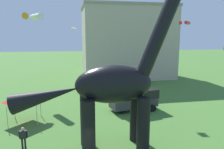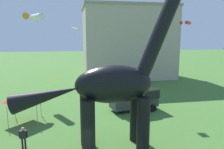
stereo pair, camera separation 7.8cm
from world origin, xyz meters
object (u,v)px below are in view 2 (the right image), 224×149
Objects in this scene: parked_box_truck at (133,96)px; kite_trailing at (187,23)px; kite_mid_center at (75,28)px; kite_near_low at (35,17)px; festival_canopy_tent at (24,97)px; dinosaur_sculpture at (113,84)px; person_far_spectator at (23,136)px.

parked_box_truck is 3.11× the size of kite_trailing.
kite_mid_center is 0.45× the size of kite_near_low.
festival_canopy_tent is 1.66× the size of kite_trailing.
dinosaur_sculpture reaches higher than kite_near_low.
parked_box_truck is at bearing 6.82° from festival_canopy_tent.
kite_near_low reaches higher than kite_mid_center.
person_far_spectator is 1.22× the size of kite_mid_center.
kite_trailing is at bearing 24.55° from parked_box_truck.
kite_trailing is (21.42, 14.80, 9.67)m from person_far_spectator.
dinosaur_sculpture is 2.41× the size of parked_box_truck.
kite_near_low reaches higher than festival_canopy_tent.
person_far_spectator is at bearing -157.30° from parked_box_truck.
kite_trailing is (16.93, -6.55, 0.69)m from kite_mid_center.
parked_box_truck is at bearing -36.13° from kite_near_low.
festival_canopy_tent is (-11.88, -1.42, 0.90)m from parked_box_truck.
kite_mid_center is at bearing 70.52° from festival_canopy_tent.
person_far_spectator is 0.55× the size of kite_near_low.
kite_near_low reaches higher than kite_trailing.
kite_mid_center is 0.77× the size of kite_trailing.
parked_box_truck is 1.87× the size of festival_canopy_tent.
dinosaur_sculpture reaches higher than kite_mid_center.
festival_canopy_tent is at bearing 175.80° from parked_box_truck.
festival_canopy_tent reaches higher than person_far_spectator.
kite_near_low reaches higher than person_far_spectator.
dinosaur_sculpture is 10.81m from festival_canopy_tent.
dinosaur_sculpture is 4.39× the size of kite_near_low.
festival_canopy_tent is 2.16× the size of kite_mid_center.
dinosaur_sculpture is 8.05m from person_far_spectator.
festival_canopy_tent is at bearing -158.23° from kite_trailing.
kite_near_low is (-5.58, -5.34, 1.35)m from kite_mid_center.
kite_mid_center is at bearing 43.76° from kite_near_low.
kite_trailing is at bearing 21.77° from festival_canopy_tent.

